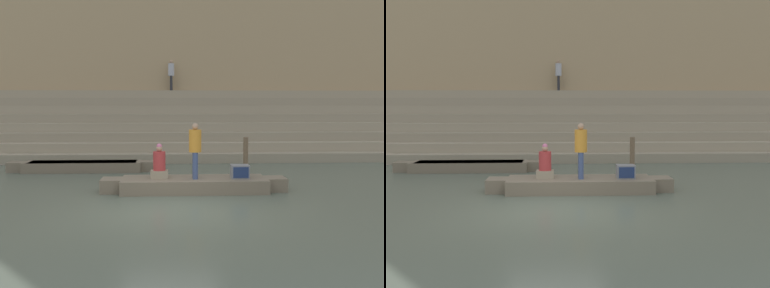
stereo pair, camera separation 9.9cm
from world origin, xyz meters
TOP-DOWN VIEW (x-y plane):
  - ground_plane at (0.00, 0.00)m, footprint 120.00×120.00m
  - ghat_steps at (0.00, 12.26)m, footprint 36.00×6.01m
  - back_wall at (0.00, 14.98)m, footprint 34.20×1.28m
  - rowboat_main at (0.74, 2.32)m, footprint 5.46×1.51m
  - person_standing at (0.77, 2.21)m, footprint 0.36×0.36m
  - person_rowing at (-0.28, 2.37)m, footprint 0.51×0.40m
  - tv_set at (2.09, 2.20)m, footprint 0.53×0.44m
  - moored_boat_shore at (-3.28, 6.44)m, footprint 5.64×1.10m
  - mooring_post at (2.95, 6.21)m, footprint 0.19×0.19m
  - person_on_steps at (0.14, 14.01)m, footprint 0.34×0.34m

SIDE VIEW (x-z plane):
  - ground_plane at x=0.00m, z-range 0.00..0.00m
  - moored_boat_shore at x=-3.28m, z-range 0.01..0.39m
  - rowboat_main at x=0.74m, z-range 0.01..0.41m
  - tv_set at x=2.09m, z-range 0.40..0.79m
  - mooring_post at x=2.95m, z-range 0.00..1.31m
  - person_rowing at x=-0.28m, z-range 0.28..1.31m
  - ghat_steps at x=0.00m, z-range -0.48..2.81m
  - person_standing at x=0.77m, z-range 0.51..2.14m
  - person_on_steps at x=0.14m, z-range 3.42..5.08m
  - back_wall at x=0.00m, z-range -0.03..9.05m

